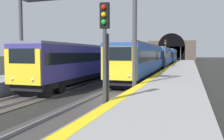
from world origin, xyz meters
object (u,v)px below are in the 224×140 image
at_px(railway_signal_near, 105,52).
at_px(railway_signal_mid, 165,54).
at_px(train_main_approaching, 161,57).
at_px(railway_signal_far, 181,53).
at_px(overhead_signal_gantry, 73,13).
at_px(train_adjacent_platform, 114,59).

xyz_separation_m(railway_signal_near, railway_signal_mid, (24.53, -0.00, -0.23)).
distance_m(train_main_approaching, railway_signal_far, 39.11).
bearing_deg(train_main_approaching, railway_signal_far, 176.21).
relative_size(railway_signal_far, overhead_signal_gantry, 0.56).
height_order(train_main_approaching, train_adjacent_platform, train_adjacent_platform).
bearing_deg(railway_signal_near, railway_signal_mid, -180.00).
xyz_separation_m(train_main_approaching, railway_signal_mid, (-11.21, -1.91, 0.58)).
distance_m(railway_signal_near, railway_signal_mid, 24.53).
distance_m(train_main_approaching, railway_signal_mid, 11.39).
bearing_deg(railway_signal_far, overhead_signal_gantry, -3.68).
relative_size(train_main_approaching, train_adjacent_platform, 1.44).
relative_size(railway_signal_near, overhead_signal_gantry, 0.57).
distance_m(train_main_approaching, train_adjacent_platform, 13.94).
relative_size(railway_signal_near, railway_signal_far, 1.01).
relative_size(train_adjacent_platform, railway_signal_mid, 8.02).
distance_m(railway_signal_far, overhead_signal_gantry, 69.25).
xyz_separation_m(train_main_approaching, railway_signal_far, (39.06, -1.91, 0.67)).
bearing_deg(train_main_approaching, railway_signal_mid, 8.70).
bearing_deg(overhead_signal_gantry, train_adjacent_platform, 8.44).
bearing_deg(railway_signal_far, railway_signal_mid, 0.00).
relative_size(train_adjacent_platform, railway_signal_far, 7.74).
bearing_deg(railway_signal_near, train_adjacent_platform, -162.99).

